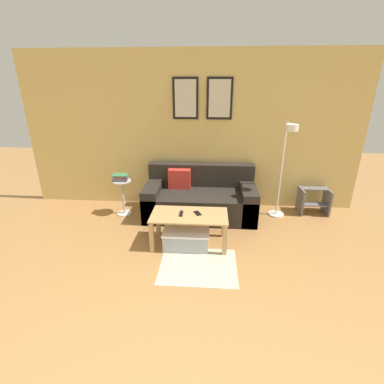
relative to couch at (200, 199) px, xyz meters
name	(u,v)px	position (x,y,z in m)	size (l,w,h in m)	color
wall_back	(191,132)	(-0.18, 0.46, 1.01)	(5.60, 0.09, 2.55)	#D6B76B
area_rug	(198,266)	(0.05, -1.42, -0.27)	(0.92, 0.76, 0.01)	#B2B79E
couch	(200,199)	(0.00, 0.00, 0.00)	(1.76, 0.87, 0.79)	#28231E
coffee_table	(189,220)	(-0.10, -0.93, 0.08)	(1.01, 0.52, 0.44)	tan
storage_bin	(186,237)	(-0.14, -0.97, -0.16)	(0.61, 0.44, 0.24)	#9EA3A8
floor_lamp	(285,161)	(1.27, -0.08, 0.69)	(0.25, 0.50, 1.52)	white
side_table	(123,194)	(-1.26, -0.07, 0.07)	(0.30, 0.30, 0.59)	silver
book_stack	(120,178)	(-1.27, -0.08, 0.36)	(0.25, 0.19, 0.10)	#4C4C51
remote_control	(181,214)	(-0.20, -0.93, 0.17)	(0.04, 0.15, 0.02)	black
cell_phone	(198,213)	(0.01, -0.89, 0.17)	(0.07, 0.14, 0.01)	black
step_stool	(314,200)	(1.89, 0.19, -0.05)	(0.46, 0.35, 0.42)	slate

